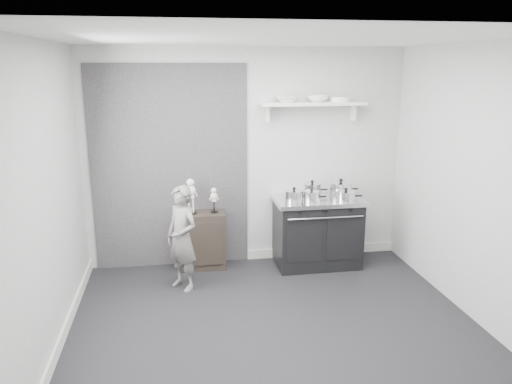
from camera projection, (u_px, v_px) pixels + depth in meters
ground at (275, 327)px, 4.86m from camera, size 4.00×4.00×0.00m
room_shell at (264, 159)px, 4.58m from camera, size 4.02×3.62×2.71m
wall_shelf at (313, 105)px, 6.09m from camera, size 1.30×0.26×0.24m
stove at (317, 231)px, 6.29m from camera, size 1.09×0.68×0.88m
side_cabinet at (203, 240)px, 6.21m from camera, size 0.55×0.32×0.71m
child at (182, 238)px, 5.57m from camera, size 0.50×0.52×1.20m
pot_front_left at (294, 196)px, 6.03m from camera, size 0.32×0.23×0.17m
pot_back_left at (312, 189)px, 6.27m from camera, size 0.32×0.23×0.20m
pot_back_right at (341, 189)px, 6.29m from camera, size 0.37×0.29×0.22m
pot_front_right at (346, 196)px, 6.04m from camera, size 0.32×0.24×0.17m
pot_front_center at (312, 196)px, 5.99m from camera, size 0.27×0.18×0.17m
skeleton_full at (191, 193)px, 6.04m from camera, size 0.14×0.09×0.51m
skeleton_torso at (214, 198)px, 6.10m from camera, size 0.10×0.06×0.36m
bowl_large at (287, 99)px, 6.01m from camera, size 0.27×0.27×0.07m
bowl_small at (318, 99)px, 6.07m from camera, size 0.25×0.25×0.08m
plate_stack at (340, 99)px, 6.12m from camera, size 0.25×0.25×0.06m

